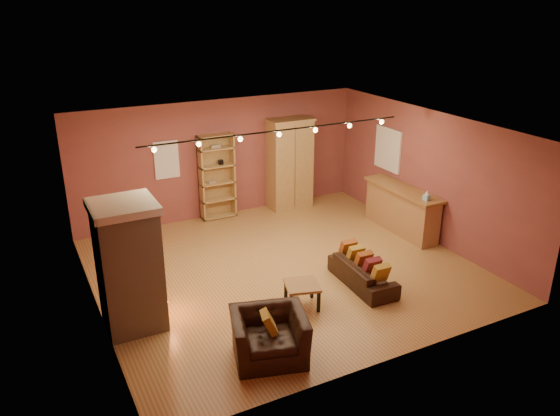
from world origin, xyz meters
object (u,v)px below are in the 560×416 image
loveseat (363,269)px  armchair (269,329)px  bookcase (216,176)px  armoire (290,163)px  bar_counter (401,209)px  fireplace (130,266)px  coffee_table (302,287)px

loveseat → armchair: 2.73m
bookcase → armoire: (1.87, -0.18, 0.10)m
loveseat → armchair: (-2.48, -1.15, 0.15)m
bookcase → bar_counter: bookcase is taller
fireplace → coffee_table: size_ratio=3.04×
fireplace → bar_counter: 6.35m
bar_counter → armchair: size_ratio=1.73×
fireplace → loveseat: bearing=-8.7°
armoire → coffee_table: 4.85m
loveseat → coffee_table: bearing=98.6°
bookcase → armchair: size_ratio=1.64×
bookcase → armchair: (-1.31, -5.51, -0.56)m
armchair → loveseat: bearing=40.9°
coffee_table → armchair: bearing=-138.0°
armchair → bar_counter: bearing=46.9°
fireplace → coffee_table: fireplace is taller
fireplace → armchair: (1.56, -1.77, -0.58)m
bookcase → armoire: armoire is taller
bookcase → coffee_table: bookcase is taller
bookcase → bar_counter: bearing=-38.9°
bar_counter → armchair: 5.45m
loveseat → armoire: bearing=-6.7°
fireplace → bookcase: bearing=52.5°
bar_counter → loveseat: (-2.20, -1.65, -0.19)m
fireplace → bookcase: 4.72m
armoire → bar_counter: armoire is taller
armoire → loveseat: size_ratio=1.42×
bookcase → coffee_table: size_ratio=2.91×
bookcase → loveseat: bookcase is taller
bookcase → fireplace: bearing=-127.5°
armchair → coffee_table: (1.12, 1.01, -0.11)m
fireplace → bar_counter: fireplace is taller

